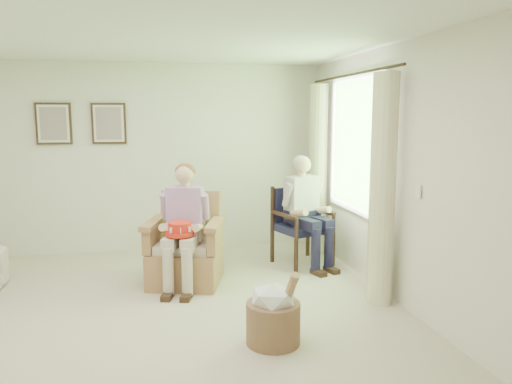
# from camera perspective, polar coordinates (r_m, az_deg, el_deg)

# --- Properties ---
(floor) EXTENTS (5.50, 5.50, 0.00)m
(floor) POSITION_cam_1_polar(r_m,az_deg,el_deg) (4.71, -12.39, -15.10)
(floor) COLOR #C2B39C
(floor) RESTS_ON ground
(back_wall) EXTENTS (5.00, 0.04, 2.60)m
(back_wall) POSITION_cam_1_polar(r_m,az_deg,el_deg) (7.09, -12.65, 3.79)
(back_wall) COLOR silver
(back_wall) RESTS_ON ground
(front_wall) EXTENTS (5.00, 0.04, 2.60)m
(front_wall) POSITION_cam_1_polar(r_m,az_deg,el_deg) (1.67, -14.28, -12.15)
(front_wall) COLOR silver
(front_wall) RESTS_ON ground
(right_wall) EXTENTS (0.04, 5.50, 2.60)m
(right_wall) POSITION_cam_1_polar(r_m,az_deg,el_deg) (4.98, 17.16, 1.58)
(right_wall) COLOR silver
(right_wall) RESTS_ON ground
(ceiling) EXTENTS (5.00, 5.50, 0.02)m
(ceiling) POSITION_cam_1_polar(r_m,az_deg,el_deg) (4.37, -13.56, 17.89)
(ceiling) COLOR white
(ceiling) RESTS_ON back_wall
(window) EXTENTS (0.13, 2.50, 1.63)m
(window) POSITION_cam_1_polar(r_m,az_deg,el_deg) (6.01, 11.41, 5.69)
(window) COLOR #2D6B23
(window) RESTS_ON right_wall
(curtain_left) EXTENTS (0.34, 0.34, 2.30)m
(curtain_left) POSITION_cam_1_polar(r_m,az_deg,el_deg) (5.11, 14.23, 0.18)
(curtain_left) COLOR beige
(curtain_left) RESTS_ON ground
(curtain_right) EXTENTS (0.34, 0.34, 2.30)m
(curtain_right) POSITION_cam_1_polar(r_m,az_deg,el_deg) (6.91, 7.06, 2.56)
(curtain_right) COLOR beige
(curtain_right) RESTS_ON ground
(framed_print_left) EXTENTS (0.45, 0.05, 0.55)m
(framed_print_left) POSITION_cam_1_polar(r_m,az_deg,el_deg) (7.13, -22.13, 7.25)
(framed_print_left) COLOR #382114
(framed_print_left) RESTS_ON back_wall
(framed_print_right) EXTENTS (0.45, 0.05, 0.55)m
(framed_print_right) POSITION_cam_1_polar(r_m,az_deg,el_deg) (7.05, -16.47, 7.52)
(framed_print_right) COLOR #382114
(framed_print_right) RESTS_ON back_wall
(wicker_armchair) EXTENTS (0.79, 0.79, 1.01)m
(wicker_armchair) POSITION_cam_1_polar(r_m,az_deg,el_deg) (5.76, -8.08, -7.10)
(wicker_armchair) COLOR tan
(wicker_armchair) RESTS_ON ground
(wood_armchair) EXTENTS (0.63, 0.59, 0.96)m
(wood_armchair) POSITION_cam_1_polar(r_m,az_deg,el_deg) (6.45, 5.12, -3.45)
(wood_armchair) COLOR black
(wood_armchair) RESTS_ON ground
(person_wicker) EXTENTS (0.40, 0.63, 1.34)m
(person_wicker) POSITION_cam_1_polar(r_m,az_deg,el_deg) (5.53, -8.09, -2.91)
(person_wicker) COLOR beige
(person_wicker) RESTS_ON ground
(person_dark) EXTENTS (0.40, 0.62, 1.36)m
(person_dark) POSITION_cam_1_polar(r_m,az_deg,el_deg) (6.25, 5.58, -1.32)
(person_dark) COLOR #191733
(person_dark) RESTS_ON ground
(red_hat) EXTENTS (0.30, 0.30, 0.14)m
(red_hat) POSITION_cam_1_polar(r_m,az_deg,el_deg) (5.35, -8.70, -4.28)
(red_hat) COLOR red
(red_hat) RESTS_ON person_wicker
(hatbox) EXTENTS (0.51, 0.51, 0.67)m
(hatbox) POSITION_cam_1_polar(r_m,az_deg,el_deg) (4.26, 2.02, -13.71)
(hatbox) COLOR #AA765C
(hatbox) RESTS_ON ground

